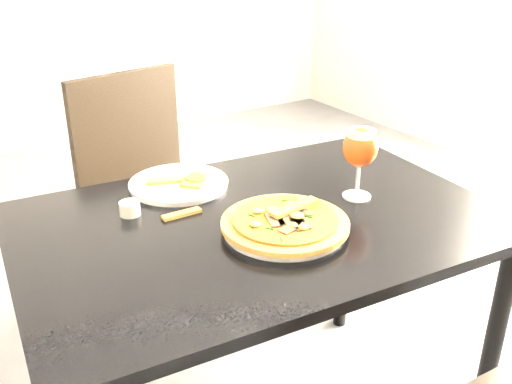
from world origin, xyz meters
TOP-DOWN VIEW (x-y plane):
  - dining_table at (-0.02, -0.03)m, footprint 1.26×0.90m
  - chair_far at (-0.04, 0.66)m, footprint 0.52×0.52m
  - plate_main at (-0.01, -0.13)m, footprint 0.35×0.35m
  - pizza at (-0.00, -0.13)m, footprint 0.31×0.31m
  - plate_second at (-0.11, 0.25)m, footprint 0.35×0.35m
  - crust_scraps at (-0.09, 0.24)m, footprint 0.19×0.13m
  - loose_crust at (-0.18, 0.08)m, footprint 0.10×0.02m
  - sauce_cup at (-0.29, 0.16)m, footprint 0.05×0.05m
  - beer_glass at (0.27, -0.07)m, footprint 0.09×0.09m

SIDE VIEW (x-z plane):
  - chair_far at x=-0.04m, z-range 0.05..1.02m
  - dining_table at x=-0.02m, z-range 0.28..1.03m
  - loose_crust at x=-0.18m, z-range 0.75..0.76m
  - plate_second at x=-0.11m, z-range 0.75..0.76m
  - plate_main at x=-0.01m, z-range 0.75..0.77m
  - sauce_cup at x=-0.29m, z-range 0.75..0.79m
  - crust_scraps at x=-0.09m, z-range 0.76..0.78m
  - pizza at x=0.00m, z-range 0.76..0.79m
  - beer_glass at x=0.27m, z-range 0.79..0.99m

